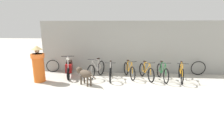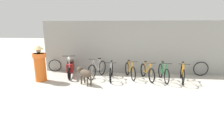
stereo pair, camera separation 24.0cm
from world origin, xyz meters
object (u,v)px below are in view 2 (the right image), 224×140
Objects in this scene: person_in_robes at (40,63)px; bicycle_1 at (111,72)px; bicycle_5 at (182,74)px; bicycle_4 at (163,73)px; bicycle_0 at (97,69)px; spare_tire_left at (201,69)px; motorcycle at (70,68)px; bicycle_3 at (147,72)px; spare_tire_right at (55,66)px; bicycle_2 at (130,71)px; stray_dog at (84,73)px.

bicycle_1 is at bearing -127.86° from person_in_robes.
bicycle_4 is at bearing -81.24° from bicycle_5.
bicycle_0 is 5.05m from spare_tire_left.
motorcycle is (-2.03, 0.29, 0.08)m from bicycle_1.
spare_tire_left is at bearing 91.89° from bicycle_3.
bicycle_5 is at bearing -133.52° from person_in_robes.
spare_tire_right is (-1.14, 0.76, -0.09)m from motorcycle.
spare_tire_left is (7.36, 1.65, -0.45)m from person_in_robes.
person_in_robes is (-4.70, -0.74, 0.46)m from bicycle_3.
bicycle_2 is 0.93× the size of bicycle_4.
bicycle_5 is (3.83, -0.23, -0.02)m from bicycle_0.
spare_tire_right is at bearing -4.25° from stray_dog.
bicycle_4 is 0.95× the size of bicycle_5.
bicycle_4 is (2.34, 0.03, 0.01)m from bicycle_1.
bicycle_1 is at bearing -78.93° from bicycle_5.
bicycle_1 is at bearing -95.32° from bicycle_4.
bicycle_5 is 6.25m from person_in_robes.
bicycle_5 is at bearing 104.94° from bicycle_0.
bicycle_5 is 2.47× the size of spare_tire_left.
bicycle_0 is 2.54× the size of spare_tire_right.
bicycle_0 is at bearing -99.77° from bicycle_4.
motorcycle reaches higher than bicycle_5.
stray_dog is at bearing -146.33° from person_in_robes.
bicycle_4 is 4.37m from motorcycle.
bicycle_4 is (1.48, -0.26, 0.01)m from bicycle_2.
stray_dog is 0.64× the size of person_in_robes.
bicycle_5 is (2.28, -0.30, 0.01)m from bicycle_2.
spare_tire_right is (-6.30, 1.05, -0.03)m from bicycle_5.
bicycle_1 is 1.07× the size of person_in_robes.
bicycle_0 is at bearing -18.46° from spare_tire_right.
person_in_robes is 2.41× the size of spare_tire_right.
bicycle_1 is 0.90m from bicycle_2.
bicycle_5 is at bearing -9.51° from spare_tire_right.
bicycle_3 is 4.88m from spare_tire_right.
bicycle_2 reaches higher than bicycle_3.
person_in_robes is at bearing -81.64° from bicycle_1.
bicycle_4 is 2.36× the size of spare_tire_left.
person_in_robes is (-5.41, -0.64, 0.44)m from bicycle_4.
spare_tire_left is at bearing -126.43° from person_in_robes.
bicycle_3 reaches higher than spare_tire_right.
bicycle_2 is 2.37× the size of spare_tire_right.
bicycle_3 is 0.97× the size of bicycle_4.
spare_tire_right is at bearing -117.95° from bicycle_3.
person_in_robes is 7.55m from spare_tire_left.
motorcycle is at bearing -109.52° from bicycle_3.
bicycle_3 is 2.83m from stray_dog.
motorcycle is at bearing -82.06° from bicycle_5.
bicycle_3 is at bearing -83.93° from bicycle_5.
bicycle_2 reaches higher than stray_dog.
bicycle_5 reaches higher than bicycle_4.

